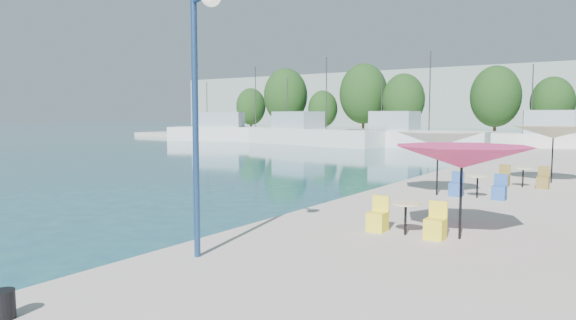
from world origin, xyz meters
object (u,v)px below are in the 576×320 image
Objects in this scene: trawler_04 at (567,142)px; trawler_02 at (311,135)px; trawler_03 at (411,137)px; street_lamp at (201,77)px; trawler_01 at (238,132)px; umbrella_pink at (462,157)px; umbrella_cream at (553,132)px; umbrella_white at (438,139)px; bollard at (4,304)px.

trawler_02 is at bearing 167.06° from trawler_04.
trawler_03 is 3.11× the size of street_lamp.
trawler_01 is at bearing 179.80° from trawler_03.
trawler_04 is at bearing 110.75° from street_lamp.
trawler_01 is 59.58m from street_lamp.
umbrella_pink is at bearing -64.48° from trawler_03.
trawler_02 is 1.17× the size of trawler_03.
trawler_04 is 38.17m from umbrella_pink.
street_lamp reaches higher than umbrella_cream.
trawler_03 reaches higher than street_lamp.
trawler_03 is 14.84m from trawler_04.
umbrella_pink is 6.49m from umbrella_white.
trawler_01 is 51.10m from umbrella_cream.
street_lamp is (-2.14, -42.58, 3.01)m from trawler_04.
trawler_01 reaches higher than bollard.
umbrella_white is at bearing -40.99° from trawler_02.
umbrella_white is 0.58× the size of street_lamp.
trawler_04 is at bearing 86.96° from bollard.
trawler_02 is at bearing 125.25° from umbrella_pink.
trawler_04 reaches higher than bollard.
trawler_03 is at bearing 111.80° from umbrella_white.
bollard is (-3.90, -8.07, -1.65)m from umbrella_pink.
umbrella_white is at bearing 112.12° from umbrella_pink.
umbrella_cream is at bearing 63.83° from umbrella_white.
umbrella_cream is at bearing -62.28° from trawler_01.
street_lamp is at bearing -103.78° from trawler_04.
trawler_02 is 1.39× the size of trawler_04.
trawler_01 is at bearing 134.27° from umbrella_pink.
trawler_04 is at bearing 92.17° from umbrella_pink.
trawler_03 is at bearing -30.13° from trawler_01.
trawler_01 is 6.58× the size of umbrella_white.
umbrella_pink is (16.13, -40.25, 1.38)m from trawler_03.
trawler_04 reaches higher than umbrella_pink.
trawler_02 reaches higher than umbrella_white.
trawler_04 reaches higher than street_lamp.
umbrella_white is at bearing -116.17° from umbrella_cream.
trawler_02 is at bearing 127.29° from umbrella_white.
trawler_02 is 47.84m from umbrella_pink.
umbrella_cream is at bearing 87.89° from umbrella_pink.
trawler_02 reaches higher than street_lamp.
street_lamp is at bearing -49.39° from trawler_02.
trawler_01 and trawler_04 have the same top height.
bollard is at bearing -115.78° from umbrella_pink.
street_lamp is (-3.59, -4.46, 1.64)m from umbrella_pink.
umbrella_cream is 16.88m from street_lamp.
umbrella_white is (38.42, -35.91, 1.48)m from trawler_01.
umbrella_pink is at bearing -67.88° from umbrella_white.
trawler_03 reaches higher than umbrella_pink.
trawler_04 reaches higher than umbrella_white.
umbrella_white is (-1.00, -32.10, 1.47)m from trawler_04.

